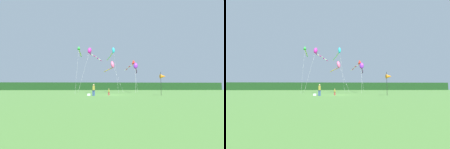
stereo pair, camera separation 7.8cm
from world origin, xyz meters
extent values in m
plane|color=#477533|center=(0.00, 0.00, 0.00)|extent=(120.00, 120.00, 0.00)
cube|color=#193D19|center=(0.00, 45.00, 1.74)|extent=(108.00, 2.27, 3.47)
cylinder|color=#334C8C|center=(-3.33, -2.20, 0.43)|extent=(0.18, 0.18, 0.85)
cylinder|color=#334C8C|center=(-3.13, -2.20, 0.43)|extent=(0.18, 0.18, 0.85)
cylinder|color=olive|center=(-3.23, -2.20, 1.19)|extent=(0.39, 0.39, 0.67)
sphere|color=tan|center=(-3.23, -2.20, 1.65)|extent=(0.25, 0.25, 0.25)
cylinder|color=#B23338|center=(-0.90, -0.79, 0.26)|extent=(0.11, 0.11, 0.51)
cylinder|color=#B23338|center=(-0.79, -0.79, 0.26)|extent=(0.11, 0.11, 0.51)
cylinder|color=olive|center=(-0.84, -0.79, 0.71)|extent=(0.23, 0.23, 0.40)
sphere|color=tan|center=(-0.84, -0.79, 0.99)|extent=(0.15, 0.15, 0.15)
cube|color=silver|center=(-3.97, -1.92, 0.16)|extent=(0.47, 0.43, 0.31)
cylinder|color=black|center=(7.48, -1.85, 1.86)|extent=(0.06, 0.06, 3.72)
cone|color=orange|center=(7.83, -1.85, 3.05)|extent=(0.90, 0.70, 0.70)
cylinder|color=#B2B2B2|center=(5.28, 7.42, 3.11)|extent=(0.57, 2.21, 6.23)
ellipsoid|color=purple|center=(5.55, 8.52, 6.23)|extent=(1.18, 1.24, 1.59)
cylinder|color=purple|center=(5.65, 8.82, 5.53)|extent=(0.41, 0.72, 0.41)
cylinder|color=black|center=(5.85, 9.41, 5.36)|extent=(0.41, 0.70, 0.33)
cylinder|color=purple|center=(6.07, 10.01, 5.19)|extent=(0.44, 0.72, 0.40)
cylinder|color=black|center=(6.21, 10.62, 5.00)|extent=(0.24, 0.69, 0.36)
cylinder|color=purple|center=(6.23, 11.25, 4.83)|extent=(0.22, 0.69, 0.36)
cylinder|color=#B2B2B2|center=(-7.66, 7.94, 5.30)|extent=(0.08, 3.35, 10.62)
cone|color=green|center=(-7.63, 9.61, 10.61)|extent=(0.73, 0.97, 1.09)
cylinder|color=green|center=(-7.63, 9.86, 10.21)|extent=(0.21, 0.54, 0.27)
cylinder|color=yellow|center=(-7.66, 10.36, 10.13)|extent=(0.28, 0.56, 0.27)
cylinder|color=green|center=(-7.70, 10.86, 10.06)|extent=(0.20, 0.53, 0.26)
cylinder|color=yellow|center=(-7.71, 11.36, 9.96)|extent=(0.20, 0.55, 0.32)
cylinder|color=green|center=(-7.69, 11.86, 9.84)|extent=(0.25, 0.56, 0.31)
cylinder|color=yellow|center=(-7.71, 12.36, 9.71)|extent=(0.29, 0.59, 0.34)
cylinder|color=green|center=(-7.70, 12.86, 9.61)|extent=(0.30, 0.55, 0.25)
cylinder|color=yellow|center=(-7.70, 13.35, 9.55)|extent=(0.30, 0.56, 0.26)
cylinder|color=green|center=(-7.74, 13.85, 9.44)|extent=(0.23, 0.58, 0.36)
cylinder|color=#B2B2B2|center=(1.32, 12.46, 5.59)|extent=(1.11, 3.23, 11.19)
ellipsoid|color=#1EB7CC|center=(0.78, 14.06, 11.19)|extent=(0.94, 1.06, 1.67)
cylinder|color=#1EB7CC|center=(0.65, 14.33, 10.52)|extent=(0.46, 0.66, 0.27)
cylinder|color=yellow|center=(0.40, 14.89, 10.39)|extent=(0.44, 0.69, 0.38)
cylinder|color=#1EB7CC|center=(0.23, 15.47, 10.24)|extent=(0.31, 0.67, 0.30)
cylinder|color=yellow|center=(0.11, 16.07, 10.08)|extent=(0.35, 0.70, 0.39)
cylinder|color=#1EB7CC|center=(-0.11, 16.63, 9.90)|extent=(0.49, 0.68, 0.37)
cylinder|color=yellow|center=(-0.35, 17.19, 9.71)|extent=(0.42, 0.70, 0.38)
cylinder|color=#1EB7CC|center=(-0.58, 17.75, 9.52)|extent=(0.45, 0.69, 0.39)
cylinder|color=yellow|center=(-0.76, 18.33, 9.35)|extent=(0.32, 0.68, 0.32)
cylinder|color=#B2B2B2|center=(1.51, 9.00, 3.38)|extent=(2.37, 3.08, 6.78)
ellipsoid|color=#E5598C|center=(0.34, 10.53, 6.77)|extent=(1.45, 1.52, 1.90)
cylinder|color=#E5598C|center=(0.21, 10.73, 5.99)|extent=(0.46, 0.56, 0.33)
cylinder|color=yellow|center=(-0.02, 11.16, 5.89)|extent=(0.39, 0.55, 0.27)
cylinder|color=#E5598C|center=(-0.29, 11.55, 5.82)|extent=(0.50, 0.50, 0.25)
cylinder|color=yellow|center=(-0.58, 11.93, 5.74)|extent=(0.43, 0.56, 0.32)
cylinder|color=#E5598C|center=(-0.80, 12.36, 5.65)|extent=(0.41, 0.54, 0.25)
cylinder|color=yellow|center=(-1.07, 12.76, 5.58)|extent=(0.48, 0.52, 0.27)
cylinder|color=#E5598C|center=(-1.33, 13.16, 5.48)|extent=(0.42, 0.57, 0.34)
cylinder|color=yellow|center=(-1.54, 13.60, 5.37)|extent=(0.40, 0.55, 0.27)
cylinder|color=#B2B2B2|center=(6.56, 13.58, 4.10)|extent=(0.57, 2.44, 8.21)
cone|color=red|center=(6.28, 14.79, 8.21)|extent=(1.25, 1.45, 1.33)
cylinder|color=red|center=(6.25, 15.29, 7.64)|extent=(0.28, 1.07, 0.46)
cylinder|color=white|center=(6.00, 16.25, 7.45)|extent=(0.60, 1.02, 0.31)
cylinder|color=red|center=(5.58, 17.16, 7.25)|extent=(0.64, 1.04, 0.48)
cylinder|color=white|center=(5.30, 18.11, 7.00)|extent=(0.34, 1.06, 0.41)
cylinder|color=red|center=(5.07, 19.08, 6.74)|extent=(0.52, 1.07, 0.50)
cylinder|color=white|center=(4.78, 20.04, 6.54)|extent=(0.47, 1.04, 0.30)
cylinder|color=#B2B2B2|center=(-5.71, 4.92, 4.57)|extent=(1.87, 3.03, 9.14)
ellipsoid|color=#E026B2|center=(-4.79, 6.42, 9.13)|extent=(1.24, 1.36, 1.48)
cylinder|color=#E026B2|center=(-4.68, 6.74, 8.54)|extent=(0.42, 0.74, 0.31)
cylinder|color=white|center=(-4.35, 7.32, 8.42)|extent=(0.62, 0.67, 0.32)
cylinder|color=#E026B2|center=(-3.92, 7.85, 8.30)|extent=(0.59, 0.69, 0.32)
cylinder|color=white|center=(-3.55, 8.42, 8.17)|extent=(0.53, 0.73, 0.34)
cylinder|color=#E026B2|center=(-3.22, 9.02, 8.01)|extent=(0.53, 0.73, 0.36)
cylinder|color=white|center=(-2.82, 9.57, 7.84)|extent=(0.64, 0.67, 0.36)
cylinder|color=#E026B2|center=(-2.49, 10.14, 7.71)|extent=(0.41, 0.74, 0.30)
camera|label=1|loc=(-1.52, -25.82, 1.31)|focal=24.39mm
camera|label=2|loc=(-1.45, -25.83, 1.31)|focal=24.39mm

